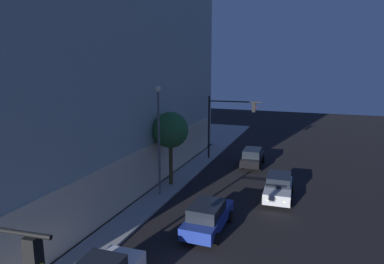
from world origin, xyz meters
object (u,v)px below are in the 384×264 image
(sidewalk_tree, at_px, (170,130))
(car_black, at_px, (252,157))
(car_silver, at_px, (278,187))
(traffic_light_far_corner, at_px, (225,117))
(street_lamp_sidewalk, at_px, (159,128))
(car_blue, at_px, (208,216))

(sidewalk_tree, relative_size, car_black, 1.31)
(sidewalk_tree, xyz_separation_m, car_black, (7.54, -5.14, -3.63))
(car_silver, bearing_deg, traffic_light_far_corner, 36.95)
(car_black, bearing_deg, street_lamp_sidewalk, 152.96)
(sidewalk_tree, bearing_deg, car_blue, -140.47)
(traffic_light_far_corner, xyz_separation_m, sidewalk_tree, (-8.57, 2.14, 0.11))
(car_blue, bearing_deg, street_lamp_sidewalk, 52.32)
(street_lamp_sidewalk, relative_size, car_blue, 1.65)
(sidewalk_tree, relative_size, car_blue, 1.21)
(car_silver, bearing_deg, car_black, 23.88)
(car_blue, relative_size, car_black, 1.08)
(street_lamp_sidewalk, bearing_deg, car_blue, -127.68)
(traffic_light_far_corner, distance_m, street_lamp_sidewalk, 11.07)
(traffic_light_far_corner, bearing_deg, sidewalk_tree, 165.96)
(car_black, bearing_deg, sidewalk_tree, 145.73)
(sidewalk_tree, distance_m, car_black, 9.82)
(traffic_light_far_corner, bearing_deg, car_silver, -143.05)
(sidewalk_tree, distance_m, car_blue, 8.68)
(car_blue, bearing_deg, sidewalk_tree, 39.53)
(traffic_light_far_corner, height_order, car_silver, traffic_light_far_corner)
(traffic_light_far_corner, xyz_separation_m, car_black, (-1.03, -3.00, -3.52))
(street_lamp_sidewalk, distance_m, car_black, 11.83)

